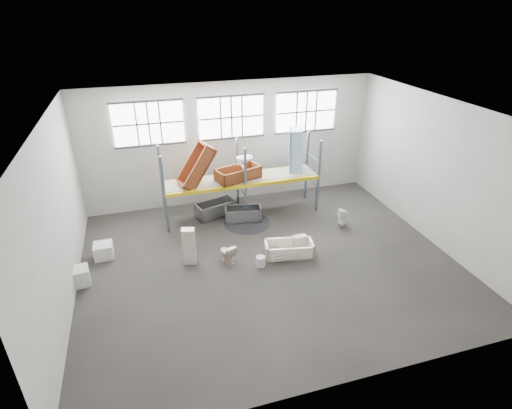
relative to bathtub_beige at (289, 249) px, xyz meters
name	(u,v)px	position (x,y,z in m)	size (l,w,h in m)	color
floor	(269,263)	(-0.78, -0.20, -0.29)	(12.00, 10.00, 0.10)	#443F3A
ceiling	(272,111)	(-0.78, -0.20, 4.81)	(12.00, 10.00, 0.10)	silver
wall_back	(231,143)	(-0.78, 4.85, 2.26)	(12.00, 0.10, 5.00)	#A29F95
wall_front	(350,300)	(-0.78, -5.25, 2.26)	(12.00, 0.10, 5.00)	#A8A69D
wall_left	(54,222)	(-6.83, -0.20, 2.26)	(0.10, 10.00, 5.00)	#A2A097
wall_right	(438,172)	(5.27, -0.20, 2.26)	(0.10, 10.00, 5.00)	#A6A49A
window_left	(149,124)	(-3.98, 4.74, 3.36)	(2.60, 0.04, 1.60)	white
window_mid	(231,117)	(-0.78, 4.74, 3.36)	(2.60, 0.04, 1.60)	white
window_right	(306,111)	(2.42, 4.74, 3.36)	(2.60, 0.04, 1.60)	white
rack_upright_la	(165,196)	(-3.78, 2.70, 1.26)	(0.08, 0.08, 3.00)	slate
rack_upright_lb	(162,183)	(-3.78, 3.90, 1.26)	(0.08, 0.08, 3.00)	slate
rack_upright_ma	(245,186)	(-0.78, 2.70, 1.26)	(0.08, 0.08, 3.00)	slate
rack_upright_mb	(238,174)	(-0.78, 3.90, 1.26)	(0.08, 0.08, 3.00)	slate
rack_upright_ra	(318,177)	(2.22, 2.70, 1.26)	(0.08, 0.08, 3.00)	slate
rack_upright_rb	(307,166)	(2.22, 3.90, 1.26)	(0.08, 0.08, 3.00)	slate
rack_beam_front	(245,186)	(-0.78, 2.70, 1.26)	(6.00, 0.10, 0.14)	yellow
rack_beam_back	(238,174)	(-0.78, 3.90, 1.26)	(6.00, 0.10, 0.14)	yellow
shelf_deck	(241,178)	(-0.78, 3.30, 1.34)	(5.90, 1.10, 0.03)	gray
wet_patch	(247,223)	(-0.78, 2.50, -0.24)	(1.80, 1.80, 0.00)	black
bathtub_beige	(289,249)	(0.00, 0.00, 0.00)	(1.62, 0.76, 0.48)	#F4E1CC
cistern_spare	(299,241)	(0.49, 0.28, 0.04)	(0.47, 0.22, 0.45)	#C1AFA0
sink_in_tub	(272,247)	(-0.47, 0.39, -0.08)	(0.40, 0.40, 0.14)	beige
toilet_beige	(227,253)	(-2.09, 0.21, 0.09)	(0.37, 0.65, 0.66)	#F4D9CA
cistern_tall	(189,246)	(-3.28, 0.49, 0.40)	(0.41, 0.27, 1.28)	beige
toilet_white	(343,218)	(2.62, 1.19, 0.14)	(0.34, 0.35, 0.75)	white
steel_tub_left	(216,208)	(-1.81, 3.51, 0.05)	(1.58, 0.74, 0.58)	#A0A3A7
steel_tub_right	(243,214)	(-0.86, 2.81, 0.02)	(1.41, 0.66, 0.52)	#9FA1A7
rust_tub_flat	(238,173)	(-0.93, 3.22, 1.58)	(1.71, 0.80, 0.48)	brown
rust_tub_tilted	(196,166)	(-2.51, 3.23, 2.06)	(1.78, 0.83, 0.50)	maroon
sink_on_shelf	(245,169)	(-0.75, 2.92, 1.86)	(0.60, 0.47, 0.54)	white
blue_tub_upright	(296,151)	(1.51, 3.47, 2.16)	(1.78, 0.83, 0.50)	#96BBDD
bucket	(261,261)	(-1.11, -0.34, -0.06)	(0.30, 0.30, 0.35)	silver
carton_near	(78,277)	(-6.70, 0.33, 0.04)	(0.65, 0.55, 0.55)	silver
carton_far	(104,251)	(-6.02, 1.65, 0.01)	(0.60, 0.60, 0.50)	silver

